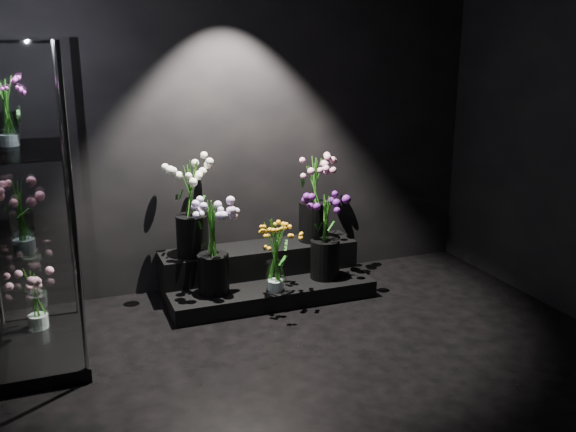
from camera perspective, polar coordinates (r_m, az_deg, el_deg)
floor at (r=3.94m, az=5.90°, el=-15.37°), size 4.00×4.00×0.00m
wall_back at (r=5.27m, az=-3.54°, el=8.83°), size 4.00×0.00×4.00m
display_riser at (r=5.27m, az=-2.24°, el=-5.18°), size 1.63×0.72×0.36m
display_case at (r=4.25m, az=-22.20°, el=0.60°), size 0.55×0.91×2.01m
bouquet_orange_bells at (r=4.88m, az=-1.15°, el=-3.47°), size 0.32×0.32×0.56m
bouquet_lilac at (r=4.83m, az=-6.75°, el=-2.31°), size 0.38×0.38×0.72m
bouquet_purple at (r=5.13m, az=3.34°, el=-1.60°), size 0.33×0.33×0.68m
bouquet_cream_roses at (r=5.01m, az=-8.62°, el=1.43°), size 0.45×0.45×0.77m
bouquet_pink_roses at (r=5.33m, az=2.30°, el=1.96°), size 0.38×0.38×0.71m
bouquet_case_pink at (r=4.06m, az=-22.65°, el=0.15°), size 0.38×0.38×0.45m
bouquet_case_magenta at (r=4.28m, az=-23.78°, el=8.59°), size 0.26×0.26×0.42m
bouquet_case_base_pink at (r=4.70m, az=-21.54°, el=-6.53°), size 0.33×0.33×0.45m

